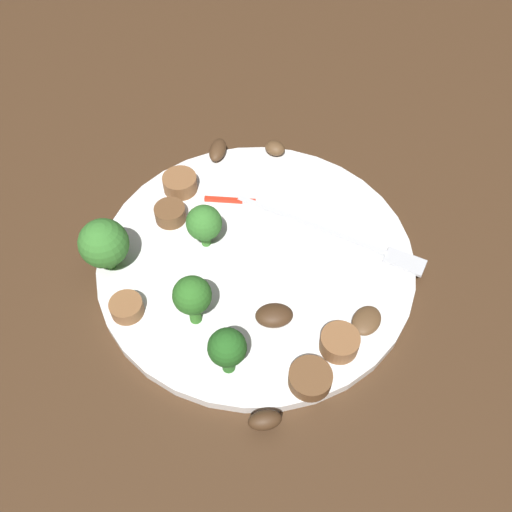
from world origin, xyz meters
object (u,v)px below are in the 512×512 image
broccoli_floret_0 (104,244)px  broccoli_floret_3 (227,349)px  sausage_slice_4 (180,183)px  broccoli_floret_2 (195,299)px  mushroom_3 (275,148)px  broccoli_floret_1 (204,223)px  plate (256,259)px  sausage_slice_2 (170,213)px  sausage_slice_0 (127,307)px  sausage_slice_3 (340,343)px  pepper_strip_0 (230,200)px  mushroom_5 (367,319)px  sausage_slice_1 (310,378)px  mushroom_4 (265,420)px  mushroom_1 (274,315)px  fork (342,238)px  mushroom_2 (218,150)px

broccoli_floret_0 → broccoli_floret_3: size_ratio=1.11×
sausage_slice_4 → broccoli_floret_2: bearing=-42.4°
mushroom_3 → broccoli_floret_1: bearing=-81.2°
plate → broccoli_floret_0: (-0.09, -0.08, 0.04)m
broccoli_floret_1 → mushroom_3: 0.13m
sausage_slice_2 → broccoli_floret_2: bearing=-36.0°
sausage_slice_0 → sausage_slice_3: (0.15, 0.08, 0.00)m
broccoli_floret_1 → sausage_slice_0: bearing=-93.2°
pepper_strip_0 → mushroom_5: bearing=-11.5°
broccoli_floret_0 → sausage_slice_2: (0.00, 0.07, -0.02)m
sausage_slice_3 → mushroom_3: size_ratio=1.46×
mushroom_5 → plate: bearing=-179.3°
broccoli_floret_0 → pepper_strip_0: bearing=73.9°
sausage_slice_1 → pepper_strip_0: size_ratio=0.68×
mushroom_4 → mushroom_5: 0.12m
plate → broccoli_floret_2: size_ratio=5.42×
broccoli_floret_0 → broccoli_floret_1: (0.05, 0.07, -0.00)m
broccoli_floret_2 → sausage_slice_0: 0.07m
broccoli_floret_0 → mushroom_1: broccoli_floret_0 is taller
sausage_slice_3 → sausage_slice_4: 0.22m
fork → broccoli_floret_0: (-0.14, -0.15, 0.03)m
mushroom_1 → mushroom_3: size_ratio=1.46×
sausage_slice_4 → sausage_slice_2: bearing=-61.8°
sausage_slice_4 → mushroom_1: size_ratio=1.06×
broccoli_floret_1 → broccoli_floret_2: size_ratio=0.86×
sausage_slice_0 → mushroom_5: sausage_slice_0 is taller
fork → mushroom_5: bearing=-55.1°
plate → mushroom_4: size_ratio=11.22×
broccoli_floret_3 → sausage_slice_2: broccoli_floret_3 is taller
broccoli_floret_2 → sausage_slice_4: size_ratio=1.58×
broccoli_floret_0 → mushroom_2: (-0.02, 0.16, -0.03)m
sausage_slice_4 → mushroom_2: 0.06m
sausage_slice_0 → mushroom_1: 0.12m
mushroom_1 → pepper_strip_0: 0.13m
sausage_slice_0 → sausage_slice_4: bearing=114.1°
plate → fork: (0.05, 0.06, 0.01)m
plate → mushroom_2: bearing=144.1°
sausage_slice_1 → plate: bearing=146.3°
broccoli_floret_1 → sausage_slice_1: size_ratio=1.34×
mushroom_5 → broccoli_floret_2: bearing=-143.0°
sausage_slice_1 → sausage_slice_4: bearing=157.0°
broccoli_floret_0 → sausage_slice_4: size_ratio=1.62×
sausage_slice_1 → mushroom_2: bearing=145.2°
mushroom_1 → mushroom_4: bearing=-58.1°
sausage_slice_3 → sausage_slice_4: (-0.21, 0.05, -0.00)m
pepper_strip_0 → sausage_slice_3: bearing=-22.4°
mushroom_4 → pepper_strip_0: (-0.15, 0.15, -0.00)m
pepper_strip_0 → plate: bearing=-31.6°
broccoli_floret_0 → mushroom_5: (0.20, 0.09, -0.03)m
fork → sausage_slice_4: size_ratio=5.51×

